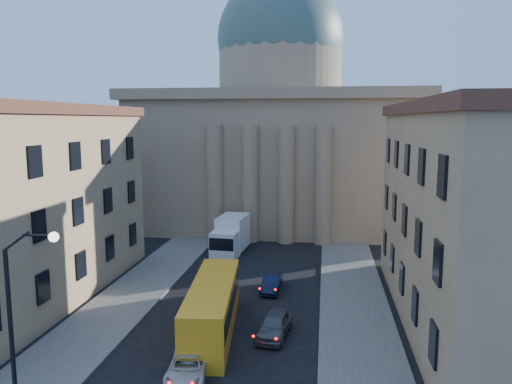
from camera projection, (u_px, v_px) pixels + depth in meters
sidewalk_left at (96, 327)px, 32.64m from camera, size 5.00×60.00×0.15m
sidewalk_right at (360, 343)px, 30.32m from camera, size 5.00×60.00×0.15m
church at (279, 132)px, 66.52m from camera, size 68.02×28.76×36.60m
building_left at (7, 204)px, 36.67m from camera, size 11.60×26.60×14.70m
building_right at (494, 216)px, 32.03m from camera, size 11.60×26.60×14.70m
street_lamp at (20, 309)px, 21.88m from camera, size 2.62×0.44×8.83m
car_left_mid at (188, 366)px, 26.36m from camera, size 2.52×4.65×1.24m
car_right_far at (275, 325)px, 31.37m from camera, size 2.26×4.51×1.47m
car_right_distant at (272, 283)px, 39.74m from camera, size 1.50×4.00×1.30m
city_bus at (213, 306)px, 31.93m from camera, size 3.74×11.58×3.21m
box_truck at (231, 236)px, 51.14m from camera, size 3.13×6.84×3.65m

